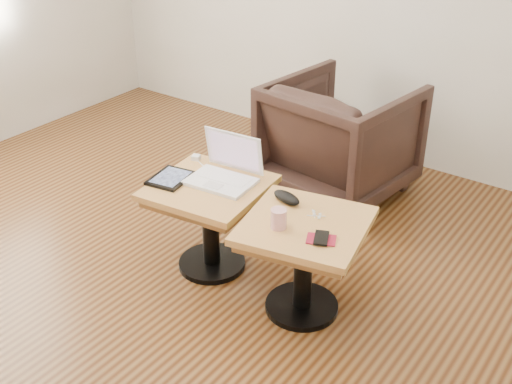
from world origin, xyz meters
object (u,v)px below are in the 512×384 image
Objects in this scene: side_table_left at (210,206)px; striped_cup at (279,219)px; armchair at (340,138)px; laptop at (225,171)px; side_table_right at (304,245)px.

side_table_left is 0.53m from striped_cup.
armchair is (0.13, 1.08, -0.00)m from side_table_left.
side_table_left is 6.52× the size of striped_cup.
armchair is at bearing 79.40° from laptop.
striped_cup is (0.48, -0.12, 0.16)m from side_table_left.
laptop is (-0.52, 0.11, 0.16)m from side_table_right.
armchair is (0.09, 0.99, -0.17)m from laptop.
side_table_right is (0.56, -0.02, 0.00)m from side_table_left.
laptop is 1.01m from armchair.
striped_cup is (0.45, -0.21, -0.00)m from laptop.
laptop is (0.03, 0.09, 0.16)m from side_table_left.
laptop reaches higher than side_table_right.
side_table_right is at bearing 118.54° from armchair.
armchair is at bearing 99.71° from side_table_right.
armchair is (-0.43, 1.10, -0.00)m from side_table_right.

